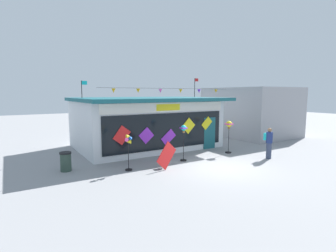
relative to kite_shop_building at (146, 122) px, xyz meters
The scene contains 9 objects.
ground_plane 6.63m from the kite_shop_building, 83.46° to the right, with size 80.00×80.00×0.00m, color gray.
kite_shop_building is the anchor object (origin of this frame).
wind_spinner_far_left 5.65m from the kite_shop_building, 124.92° to the right, with size 0.44×0.32×1.69m.
wind_spinner_left 4.48m from the kite_shop_building, 91.00° to the right, with size 0.34×0.34×1.89m.
wind_spinner_center_left 5.45m from the kite_shop_building, 53.25° to the right, with size 0.37×0.37×1.92m.
person_near_camera 7.74m from the kite_shop_building, 57.37° to the right, with size 0.35×0.47×1.68m.
trash_bin 6.63m from the kite_shop_building, 150.89° to the right, with size 0.52×0.52×0.88m.
display_kite_on_ground 5.59m from the kite_shop_building, 106.84° to the right, with size 0.66×0.03×1.20m, color red.
neighbour_building 9.65m from the kite_shop_building, ahead, with size 5.36×6.61×3.98m, color #99999E.
Camera 1 is at (-8.57, -9.15, 3.53)m, focal length 28.10 mm.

